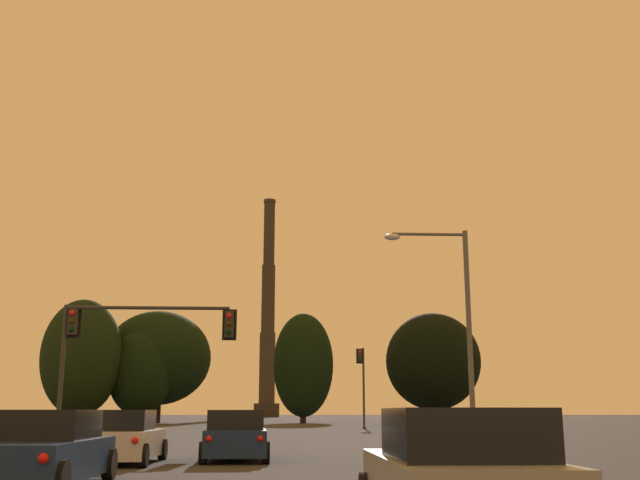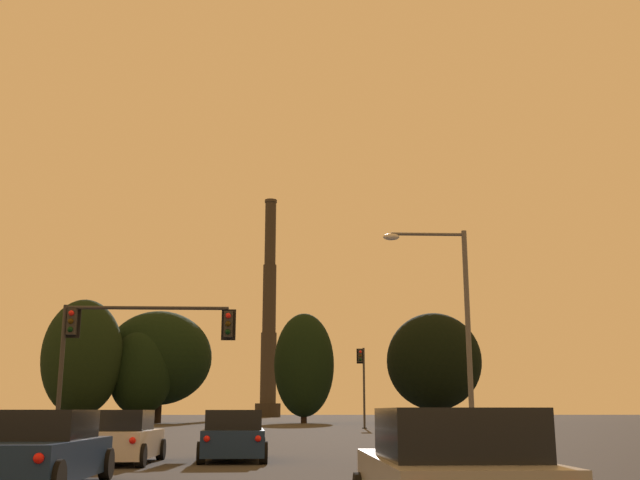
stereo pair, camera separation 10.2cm
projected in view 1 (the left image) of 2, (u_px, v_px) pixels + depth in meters
hatchback_center_lane_front at (236, 437)px, 21.78m from camera, size 2.08×4.17×1.44m
sedan_left_lane_second at (42, 451)px, 13.94m from camera, size 2.05×4.73×1.43m
hatchback_right_lane_third at (459, 478)px, 8.42m from camera, size 1.91×4.11×1.44m
hatchback_left_lane_front at (123, 439)px, 20.47m from camera, size 1.92×4.11×1.44m
traffic_light_far_right at (362, 376)px, 62.36m from camera, size 0.78×0.50×6.59m
traffic_light_overhead_left at (124, 336)px, 29.65m from camera, size 6.97×0.50×5.54m
street_lamp at (455, 311)px, 28.47m from camera, size 3.28×0.36×8.27m
smokestack at (268, 329)px, 181.07m from camera, size 6.06×6.06×53.32m
treeline_left_mid at (303, 365)px, 91.02m from camera, size 7.30×6.57×13.18m
treeline_right_mid at (140, 372)px, 86.71m from camera, size 7.42×6.68×10.72m
treeline_far_right at (433, 361)px, 91.81m from camera, size 11.61×10.45×13.29m
treeline_far_left at (158, 358)px, 90.74m from camera, size 12.82×11.54×13.39m
treeline_center_right at (81, 357)px, 84.38m from camera, size 9.00×8.10×13.91m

